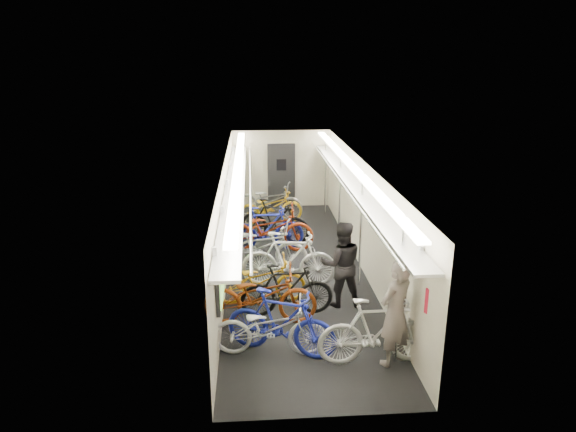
{
  "coord_description": "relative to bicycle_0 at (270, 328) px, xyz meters",
  "views": [
    {
      "loc": [
        -0.92,
        -10.63,
        4.57
      ],
      "look_at": [
        -0.13,
        0.26,
        1.15
      ],
      "focal_mm": 32.0,
      "sensor_mm": 36.0,
      "label": 1
    }
  ],
  "objects": [
    {
      "name": "train_car_shell",
      "position": [
        0.33,
        4.15,
        1.19
      ],
      "size": [
        10.0,
        10.0,
        10.0
      ],
      "color": "black",
      "rests_on": "ground"
    },
    {
      "name": "bicycle_0",
      "position": [
        0.0,
        0.0,
        0.0
      ],
      "size": [
        1.84,
        0.79,
        0.94
      ],
      "primitive_type": "imported",
      "rotation": [
        0.0,
        0.0,
        1.48
      ],
      "color": "silver",
      "rests_on": "ground"
    },
    {
      "name": "bicycle_1",
      "position": [
        0.18,
        0.01,
        0.08
      ],
      "size": [
        1.89,
        1.18,
        1.1
      ],
      "primitive_type": "imported",
      "rotation": [
        0.0,
        0.0,
        1.18
      ],
      "color": "navy",
      "rests_on": "ground"
    },
    {
      "name": "bicycle_2",
      "position": [
        -0.13,
        1.02,
        0.06
      ],
      "size": [
        2.05,
        0.82,
        1.06
      ],
      "primitive_type": "imported",
      "rotation": [
        0.0,
        0.0,
        1.51
      ],
      "color": "maroon",
      "rests_on": "ground"
    },
    {
      "name": "bicycle_3",
      "position": [
        0.36,
        1.26,
        0.04
      ],
      "size": [
        1.73,
        0.58,
        1.02
      ],
      "primitive_type": "imported",
      "rotation": [
        0.0,
        0.0,
        1.63
      ],
      "color": "black",
      "rests_on": "ground"
    },
    {
      "name": "bicycle_4",
      "position": [
        -0.11,
        1.82,
        -0.01
      ],
      "size": [
        1.77,
        0.69,
        0.92
      ],
      "primitive_type": "imported",
      "rotation": [
        0.0,
        0.0,
        1.62
      ],
      "color": "#C08512",
      "rests_on": "ground"
    },
    {
      "name": "bicycle_5",
      "position": [
        0.49,
        2.53,
        0.12
      ],
      "size": [
        2.0,
        0.75,
        1.18
      ],
      "primitive_type": "imported",
      "rotation": [
        0.0,
        0.0,
        1.47
      ],
      "color": "white",
      "rests_on": "ground"
    },
    {
      "name": "bicycle_6",
      "position": [
        -0.08,
        3.4,
        0.1
      ],
      "size": [
        2.31,
        1.37,
        1.14
      ],
      "primitive_type": "imported",
      "rotation": [
        0.0,
        0.0,
        1.27
      ],
      "color": "#A0A0A4",
      "rests_on": "ground"
    },
    {
      "name": "bicycle_7",
      "position": [
        0.08,
        4.59,
        0.09
      ],
      "size": [
        1.89,
        0.61,
        1.12
      ],
      "primitive_type": "imported",
      "rotation": [
        0.0,
        0.0,
        1.62
      ],
      "color": "#1A239F",
      "rests_on": "ground"
    },
    {
      "name": "bicycle_8",
      "position": [
        0.14,
        4.51,
        0.1
      ],
      "size": [
        2.21,
        0.85,
        1.15
      ],
      "primitive_type": "imported",
      "rotation": [
        0.0,
        0.0,
        1.53
      ],
      "color": "maroon",
      "rests_on": "ground"
    },
    {
      "name": "bicycle_9",
      "position": [
        0.33,
        5.2,
        0.09
      ],
      "size": [
        1.92,
        1.23,
        1.12
      ],
      "primitive_type": "imported",
      "rotation": [
        0.0,
        0.0,
        1.16
      ],
      "color": "black",
      "rests_on": "ground"
    },
    {
      "name": "bicycle_10",
      "position": [
        0.26,
        6.67,
        0.02
      ],
      "size": [
        1.94,
        0.96,
        0.97
      ],
      "primitive_type": "imported",
      "rotation": [
        0.0,
        0.0,
        1.74
      ],
      "color": "gold",
      "rests_on": "ground"
    },
    {
      "name": "bicycle_11",
      "position": [
        1.63,
        -0.37,
        0.09
      ],
      "size": [
        1.86,
        0.56,
        1.11
      ],
      "primitive_type": "imported",
      "rotation": [
        0.0,
        0.0,
        1.59
      ],
      "color": "silver",
      "rests_on": "ground"
    },
    {
      "name": "bicycle_12",
      "position": [
        0.26,
        7.22,
        0.06
      ],
      "size": [
        2.12,
        1.26,
        1.05
      ],
      "primitive_type": "imported",
      "rotation": [
        0.0,
        0.0,
        1.27
      ],
      "color": "slate",
      "rests_on": "ground"
    },
    {
      "name": "passenger_near",
      "position": [
        1.89,
        -0.37,
        0.39
      ],
      "size": [
        0.75,
        0.69,
        1.71
      ],
      "primitive_type": "imported",
      "rotation": [
        0.0,
        0.0,
        3.75
      ],
      "color": "gray",
      "rests_on": "ground"
    },
    {
      "name": "passenger_mid",
      "position": [
        1.41,
        1.63,
        0.36
      ],
      "size": [
        0.81,
        0.64,
        1.66
      ],
      "primitive_type": "imported",
      "rotation": [
        0.0,
        0.0,
        3.15
      ],
      "color": "black",
      "rests_on": "ground"
    },
    {
      "name": "backpack",
      "position": [
        2.31,
        -0.83,
        0.81
      ],
      "size": [
        0.29,
        0.22,
        0.38
      ],
      "primitive_type": "cube",
      "rotation": [
        0.0,
        0.0,
        0.33
      ],
      "color": "#B21128",
      "rests_on": "passenger_near"
    }
  ]
}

